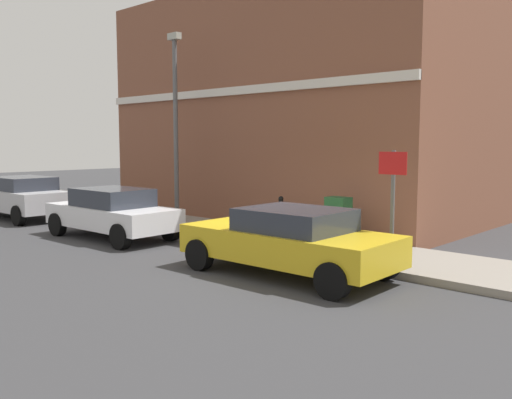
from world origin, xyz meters
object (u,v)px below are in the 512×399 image
object	(u,v)px
car_silver	(21,196)
street_sign	(393,191)
car_white	(112,212)
car_yellow	(289,240)
bollard_near_cabinet	(281,214)
utility_cabinet	(338,223)
lamppost	(176,119)

from	to	relation	value
car_silver	street_sign	world-z (taller)	street_sign
car_white	car_yellow	bearing A→B (deg)	178.97
street_sign	car_yellow	bearing A→B (deg)	133.38
bollard_near_cabinet	street_sign	size ratio (longest dim) A/B	0.45
car_yellow	utility_cabinet	size ratio (longest dim) A/B	3.81
car_yellow	bollard_near_cabinet	bearing A→B (deg)	-48.72
car_yellow	bollard_near_cabinet	size ratio (longest dim) A/B	4.21
car_white	lamppost	world-z (taller)	lamppost
car_silver	car_yellow	bearing A→B (deg)	178.76
utility_cabinet	street_sign	world-z (taller)	street_sign
utility_cabinet	street_sign	xyz separation A→B (m)	(-1.31, -2.15, 0.98)
bollard_near_cabinet	lamppost	distance (m)	4.78
car_silver	lamppost	world-z (taller)	lamppost
car_yellow	street_sign	size ratio (longest dim) A/B	1.90
bollard_near_cabinet	utility_cabinet	bearing A→B (deg)	-93.04
car_yellow	car_silver	xyz separation A→B (m)	(0.00, 11.84, 0.06)
utility_cabinet	car_white	bearing A→B (deg)	116.50
street_sign	lamppost	size ratio (longest dim) A/B	0.40
car_white	lamppost	distance (m)	3.67
utility_cabinet	bollard_near_cabinet	distance (m)	1.88
car_yellow	bollard_near_cabinet	distance (m)	3.79
street_sign	lamppost	bearing A→B (deg)	81.84
street_sign	car_white	bearing A→B (deg)	100.54
bollard_near_cabinet	street_sign	bearing A→B (deg)	-109.30
car_silver	lamppost	distance (m)	6.35
car_silver	street_sign	xyz separation A→B (m)	(1.37, -13.29, 0.90)
car_yellow	street_sign	world-z (taller)	street_sign
car_white	street_sign	size ratio (longest dim) A/B	1.80
utility_cabinet	bollard_near_cabinet	xyz separation A→B (m)	(0.10, 1.88, 0.02)
utility_cabinet	street_sign	distance (m)	2.70
bollard_near_cabinet	lamppost	world-z (taller)	lamppost
lamppost	utility_cabinet	bearing A→B (deg)	-88.46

